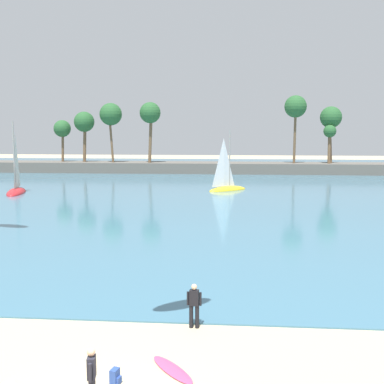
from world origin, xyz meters
TOP-DOWN VIEW (x-y plane):
  - sea at (0.00, 58.74)m, footprint 220.00×104.55m
  - palm_headland at (-1.00, 70.91)m, footprint 90.38×6.08m
  - person_rigging_by_gear at (-0.20, 0.71)m, footprint 0.25×0.55m
  - person_at_waterline at (2.03, 6.18)m, footprint 0.55×0.22m
  - backpack_near_kite at (0.09, 2.01)m, footprint 0.33×0.34m
  - surfboard at (1.63, 2.90)m, footprint 1.72×1.97m
  - sailboat_near_shore at (2.69, 46.98)m, footprint 5.16×4.66m
  - sailboat_mid_bay at (-21.29, 42.50)m, footprint 3.18×6.30m

SIDE VIEW (x-z plane):
  - sea at x=0.00m, z-range 0.00..0.06m
  - surfboard at x=1.63m, z-range 0.00..0.08m
  - backpack_near_kite at x=0.09m, z-range -0.01..0.43m
  - sailboat_near_shore at x=2.69m, z-range -3.13..4.65m
  - sailboat_mid_bay at x=-21.29m, z-range -3.53..5.23m
  - person_rigging_by_gear at x=-0.20m, z-range 0.06..1.73m
  - person_at_waterline at x=2.03m, z-range 0.06..1.73m
  - palm_headland at x=-1.00m, z-range -3.68..9.12m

